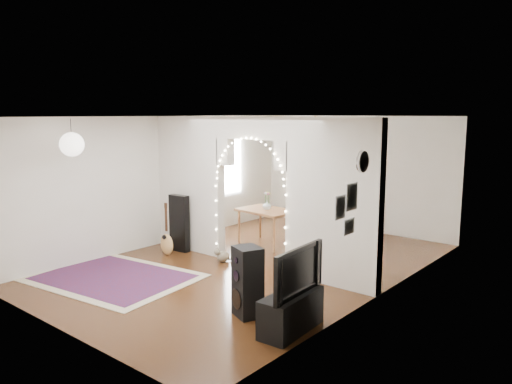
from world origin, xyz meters
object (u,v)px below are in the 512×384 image
Objects in this scene: media_console at (291,312)px; dining_table at (267,213)px; bookcase at (320,192)px; dining_chair_left at (324,224)px; dining_chair_right at (338,228)px; floor_speaker at (247,282)px; acoustic_guitar at (167,236)px.

dining_table reaches higher than media_console.
bookcase is 1.08m from dining_chair_left.
bookcase reaches higher than dining_chair_right.
floor_speaker is 1.66× the size of dining_chair_right.
bookcase is at bearing 99.06° from dining_table.
acoustic_guitar is 0.91× the size of floor_speaker.
dining_chair_right is at bearing -23.85° from dining_chair_left.
floor_speaker is at bearing -85.21° from dining_chair_right.
dining_chair_left is at bearing 113.79° from media_console.
floor_speaker is 0.76× the size of dining_table.
dining_table is (1.02, 1.88, 0.30)m from acoustic_guitar.
dining_table is at bearing -65.28° from bookcase.
media_console is 5.28m from dining_chair_left.
dining_chair_left is 0.55m from dining_chair_right.
dining_chair_left is at bearing 80.16° from dining_table.
floor_speaker is 5.83m from bookcase.
dining_chair_left is at bearing 145.40° from dining_chair_right.
floor_speaker is at bearing -36.50° from acoustic_guitar.
floor_speaker reaches higher than dining_table.
dining_table is (-2.89, 3.14, 0.43)m from media_console.
acoustic_guitar is at bearing -112.72° from dining_chair_left.
bookcase is (-2.25, 5.36, 0.37)m from floor_speaker.
bookcase is 1.51m from dining_chair_right.
acoustic_guitar is at bearing 158.41° from media_console.
bookcase is 2.24m from dining_table.
floor_speaker is at bearing -49.30° from dining_table.
media_console is at bearing -38.93° from bookcase.
acoustic_guitar is 2.16m from dining_table.
media_console reaches higher than dining_chair_left.
acoustic_guitar reaches higher than floor_speaker.
floor_speaker is 0.97× the size of media_console.
dining_chair_left is at bearing 133.07° from floor_speaker.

